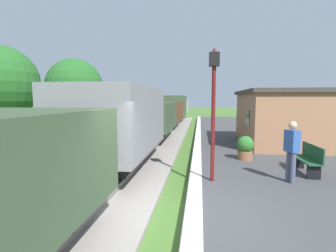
{
  "coord_description": "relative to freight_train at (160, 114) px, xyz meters",
  "views": [
    {
      "loc": [
        0.5,
        -4.99,
        2.54
      ],
      "look_at": [
        -0.89,
        6.11,
        1.39
      ],
      "focal_mm": 27.23,
      "sensor_mm": 36.0,
      "label": 1
    }
  ],
  "objects": [
    {
      "name": "platform_edge_stripe",
      "position": [
        2.8,
        -13.63,
        -1.25
      ],
      "size": [
        0.36,
        60.0,
        0.01
      ],
      "primitive_type": "cube",
      "color": "silver",
      "rests_on": "platform_slab"
    },
    {
      "name": "bench_near_hut",
      "position": [
        6.26,
        -10.39,
        -0.78
      ],
      "size": [
        0.42,
        1.5,
        0.91
      ],
      "color": "#1E4C2D",
      "rests_on": "platform_slab"
    },
    {
      "name": "lamp_post_near",
      "position": [
        3.27,
        -11.48,
        1.3
      ],
      "size": [
        0.28,
        0.28,
        3.7
      ],
      "color": "#591414",
      "rests_on": "platform_slab"
    },
    {
      "name": "station_hut",
      "position": [
        6.8,
        -4.89,
        0.15
      ],
      "size": [
        3.5,
        5.8,
        2.78
      ],
      "color": "#9E6B4C",
      "rests_on": "platform_slab"
    },
    {
      "name": "potted_planter",
      "position": [
        4.64,
        -8.7,
        -0.78
      ],
      "size": [
        0.64,
        0.64,
        0.92
      ],
      "color": "brown",
      "rests_on": "platform_slab"
    },
    {
      "name": "bench_down_platform",
      "position": [
        6.26,
        -0.22,
        -0.78
      ],
      "size": [
        0.42,
        1.5,
        0.91
      ],
      "color": "#1E4C2D",
      "rests_on": "platform_slab"
    },
    {
      "name": "freight_train",
      "position": [
        0.0,
        0.0,
        0.0
      ],
      "size": [
        2.5,
        39.2,
        2.72
      ],
      "color": "#384C33",
      "rests_on": "rail_near"
    },
    {
      "name": "tree_trackside_far",
      "position": [
        -6.6,
        -7.39,
        1.84
      ],
      "size": [
        3.54,
        3.54,
        5.12
      ],
      "color": "#4C3823",
      "rests_on": "ground"
    },
    {
      "name": "person_waiting",
      "position": [
        5.42,
        -11.34,
        -0.32
      ],
      "size": [
        0.36,
        0.44,
        1.71
      ],
      "rotation": [
        0.0,
        0.0,
        3.51
      ],
      "color": "#474C66",
      "rests_on": "platform_slab"
    },
    {
      "name": "tree_field_left",
      "position": [
        -6.06,
        -1.13,
        1.94
      ],
      "size": [
        4.02,
        4.02,
        5.46
      ],
      "color": "#4C3823",
      "rests_on": "ground"
    },
    {
      "name": "rail_far",
      "position": [
        -0.72,
        -13.63,
        -1.32
      ],
      "size": [
        0.07,
        60.0,
        0.14
      ],
      "primitive_type": "cube",
      "color": "slate",
      "rests_on": "track_ballast"
    },
    {
      "name": "track_ballast",
      "position": [
        -0.0,
        -13.63,
        -1.45
      ],
      "size": [
        3.8,
        60.0,
        0.12
      ],
      "primitive_type": "cube",
      "color": "gray",
      "rests_on": "ground"
    },
    {
      "name": "rail_near",
      "position": [
        0.72,
        -13.63,
        -1.32
      ],
      "size": [
        0.07,
        60.0,
        0.14
      ],
      "primitive_type": "cube",
      "color": "slate",
      "rests_on": "track_ballast"
    },
    {
      "name": "ground_plane",
      "position": [
        2.4,
        -13.63,
        -1.51
      ],
      "size": [
        160.0,
        160.0,
        0.0
      ],
      "primitive_type": "plane",
      "color": "#47702D"
    }
  ]
}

